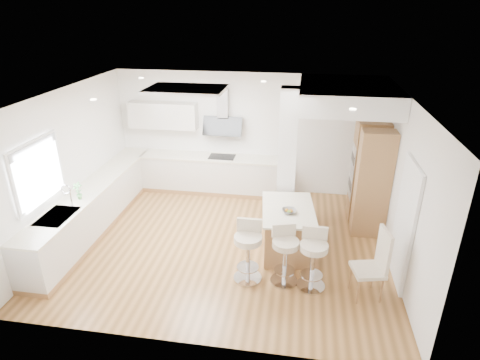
% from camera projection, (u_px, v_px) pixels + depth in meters
% --- Properties ---
extents(ground, '(6.00, 6.00, 0.00)m').
position_uv_depth(ground, '(226.00, 243.00, 7.64)').
color(ground, '#A5723D').
rests_on(ground, ground).
extents(ceiling, '(6.00, 5.00, 0.02)m').
position_uv_depth(ceiling, '(226.00, 243.00, 7.64)').
color(ceiling, white).
rests_on(ceiling, ground).
extents(wall_back, '(6.00, 0.04, 2.80)m').
position_uv_depth(wall_back, '(245.00, 134.00, 9.33)').
color(wall_back, white).
rests_on(wall_back, ground).
extents(wall_left, '(0.04, 5.00, 2.80)m').
position_uv_depth(wall_left, '(68.00, 166.00, 7.50)').
color(wall_left, white).
rests_on(wall_left, ground).
extents(wall_right, '(0.04, 5.00, 2.80)m').
position_uv_depth(wall_right, '(402.00, 187.00, 6.64)').
color(wall_right, white).
rests_on(wall_right, ground).
extents(skylight, '(4.10, 2.10, 0.06)m').
position_uv_depth(skylight, '(187.00, 89.00, 7.17)').
color(skylight, white).
rests_on(skylight, ground).
extents(window_left, '(0.06, 1.28, 1.07)m').
position_uv_depth(window_left, '(37.00, 169.00, 6.56)').
color(window_left, white).
rests_on(window_left, ground).
extents(doorway_right, '(0.05, 1.00, 2.10)m').
position_uv_depth(doorway_right, '(404.00, 226.00, 6.26)').
color(doorway_right, '#484039').
rests_on(doorway_right, ground).
extents(counter_left, '(0.63, 4.50, 1.35)m').
position_uv_depth(counter_left, '(96.00, 206.00, 8.04)').
color(counter_left, '#A77847').
rests_on(counter_left, ground).
extents(counter_back, '(3.62, 0.63, 2.50)m').
position_uv_depth(counter_back, '(205.00, 164.00, 9.49)').
color(counter_back, '#A77847').
rests_on(counter_back, ground).
extents(pillar, '(0.35, 0.35, 2.80)m').
position_uv_depth(pillar, '(287.00, 160.00, 7.78)').
color(pillar, white).
rests_on(pillar, ground).
extents(soffit, '(1.78, 2.20, 0.40)m').
position_uv_depth(soffit, '(347.00, 95.00, 7.55)').
color(soffit, white).
rests_on(soffit, ground).
extents(oven_column, '(0.63, 1.21, 2.10)m').
position_uv_depth(oven_column, '(369.00, 176.00, 7.94)').
color(oven_column, '#A77847').
rests_on(oven_column, ground).
extents(peninsula, '(1.05, 1.47, 0.90)m').
position_uv_depth(peninsula, '(287.00, 229.00, 7.29)').
color(peninsula, '#A77847').
rests_on(peninsula, ground).
extents(bar_stool_a, '(0.47, 0.47, 1.04)m').
position_uv_depth(bar_stool_a, '(248.00, 248.00, 6.43)').
color(bar_stool_a, silver).
rests_on(bar_stool_a, ground).
extents(bar_stool_b, '(0.55, 0.55, 0.99)m').
position_uv_depth(bar_stool_b, '(285.00, 252.00, 6.37)').
color(bar_stool_b, silver).
rests_on(bar_stool_b, ground).
extents(bar_stool_c, '(0.47, 0.47, 1.02)m').
position_uv_depth(bar_stool_c, '(313.00, 256.00, 6.25)').
color(bar_stool_c, silver).
rests_on(bar_stool_c, ground).
extents(dining_chair, '(0.54, 0.54, 1.16)m').
position_uv_depth(dining_chair, '(376.00, 262.00, 6.03)').
color(dining_chair, beige).
rests_on(dining_chair, ground).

